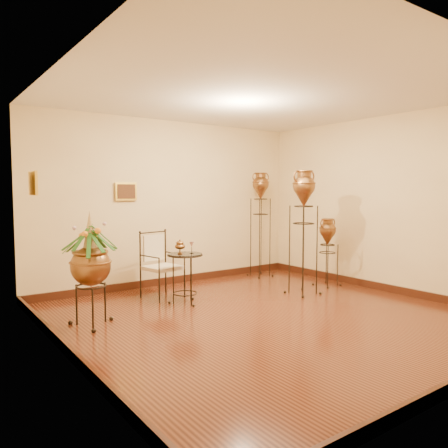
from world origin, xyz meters
TOP-DOWN VIEW (x-y plane):
  - ground at (0.00, 0.00)m, footprint 5.00×5.00m
  - room_shell at (-0.01, 0.01)m, footprint 5.02×5.02m
  - amphora_tall at (1.66, 2.09)m, footprint 0.40×0.40m
  - amphora_mid at (1.27, 0.61)m, footprint 0.51×0.51m
  - amphora_short at (2.04, 0.79)m, footprint 0.43×0.43m
  - planter_urn at (-1.96, 0.93)m, footprint 0.75×0.75m
  - armchair at (-0.62, 1.67)m, footprint 0.65×0.62m
  - side_table at (-0.52, 1.18)m, footprint 0.63×0.63m

SIDE VIEW (x-z plane):
  - ground at x=0.00m, z-range 0.00..0.00m
  - side_table at x=-0.52m, z-range -0.08..0.83m
  - armchair at x=-0.62m, z-range 0.00..1.00m
  - amphora_short at x=2.04m, z-range 0.00..1.16m
  - planter_urn at x=-1.96m, z-range 0.08..1.48m
  - amphora_mid at x=1.27m, z-range 0.01..1.96m
  - amphora_tall at x=1.66m, z-range 0.02..1.99m
  - room_shell at x=-0.01m, z-range 0.33..3.14m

